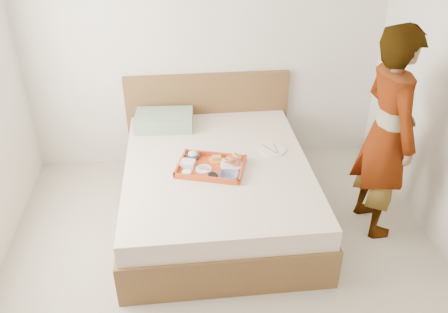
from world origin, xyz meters
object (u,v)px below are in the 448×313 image
bed (217,188)px  person (387,135)px  tray (211,167)px  dinner_plate (272,150)px

bed → person: (1.32, -0.28, 0.61)m
bed → tray: bearing=-122.4°
dinner_plate → person: (0.81, -0.44, 0.34)m
dinner_plate → tray: bearing=-156.7°
bed → dinner_plate: (0.51, 0.15, 0.27)m
person → tray: bearing=76.8°
bed → tray: (-0.06, -0.09, 0.29)m
bed → dinner_plate: bearing=16.7°
bed → tray: 0.31m
dinner_plate → person: 0.98m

